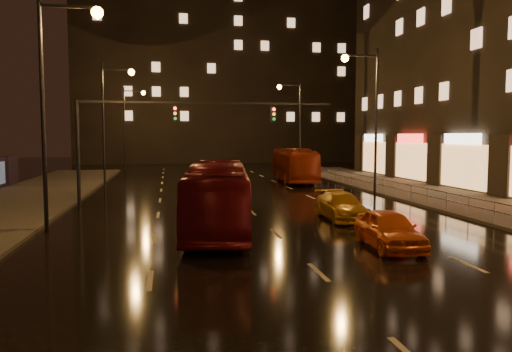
{
  "coord_description": "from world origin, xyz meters",
  "views": [
    {
      "loc": [
        -4.44,
        -10.28,
        4.13
      ],
      "look_at": [
        -0.94,
        9.56,
        2.5
      ],
      "focal_mm": 35.0,
      "sensor_mm": 36.0,
      "label": 1
    }
  ],
  "objects_px": {
    "bus_curb": "(294,165)",
    "taxi_far": "(342,206)",
    "taxi_near": "(389,229)",
    "bus_red": "(218,197)"
  },
  "relations": [
    {
      "from": "taxi_far",
      "to": "taxi_near",
      "type": "bearing_deg",
      "value": -92.84
    },
    {
      "from": "taxi_near",
      "to": "taxi_far",
      "type": "relative_size",
      "value": 0.92
    },
    {
      "from": "bus_curb",
      "to": "bus_red",
      "type": "bearing_deg",
      "value": -107.79
    },
    {
      "from": "bus_red",
      "to": "taxi_near",
      "type": "relative_size",
      "value": 2.57
    },
    {
      "from": "bus_curb",
      "to": "taxi_near",
      "type": "distance_m",
      "value": 26.61
    },
    {
      "from": "bus_red",
      "to": "taxi_far",
      "type": "distance_m",
      "value": 6.63
    },
    {
      "from": "bus_red",
      "to": "taxi_far",
      "type": "bearing_deg",
      "value": 23.21
    },
    {
      "from": "bus_curb",
      "to": "taxi_far",
      "type": "distance_m",
      "value": 20.19
    },
    {
      "from": "bus_red",
      "to": "taxi_near",
      "type": "distance_m",
      "value": 7.47
    },
    {
      "from": "bus_curb",
      "to": "taxi_near",
      "type": "height_order",
      "value": "bus_curb"
    }
  ]
}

